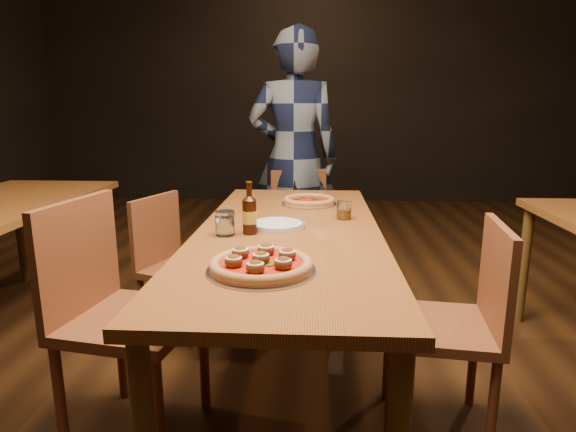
# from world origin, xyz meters

# --- Properties ---
(ground) EXTENTS (9.00, 9.00, 0.00)m
(ground) POSITION_xyz_m (0.00, 0.00, 0.00)
(ground) COLOR black
(table_main) EXTENTS (0.80, 2.00, 0.75)m
(table_main) POSITION_xyz_m (0.00, 0.00, 0.68)
(table_main) COLOR maroon
(table_main) RESTS_ON ground
(chair_main_nw) EXTENTS (0.53, 0.53, 0.98)m
(chair_main_nw) POSITION_xyz_m (-0.57, -0.39, 0.49)
(chair_main_nw) COLOR brown
(chair_main_nw) RESTS_ON ground
(chair_main_sw) EXTENTS (0.51, 0.51, 0.84)m
(chair_main_sw) POSITION_xyz_m (-0.59, 0.40, 0.42)
(chair_main_sw) COLOR brown
(chair_main_sw) RESTS_ON ground
(chair_main_e) EXTENTS (0.47, 0.47, 0.90)m
(chair_main_e) POSITION_xyz_m (0.60, -0.29, 0.45)
(chair_main_e) COLOR brown
(chair_main_e) RESTS_ON ground
(chair_end) EXTENTS (0.50, 0.50, 0.87)m
(chair_end) POSITION_xyz_m (0.05, 1.20, 0.43)
(chair_end) COLOR brown
(chair_end) RESTS_ON ground
(pizza_meatball) EXTENTS (0.36, 0.36, 0.07)m
(pizza_meatball) POSITION_xyz_m (-0.06, -0.56, 0.77)
(pizza_meatball) COLOR #B7B7BF
(pizza_meatball) RESTS_ON table_main
(pizza_margherita) EXTENTS (0.30, 0.30, 0.04)m
(pizza_margherita) POSITION_xyz_m (0.08, 0.55, 0.77)
(pizza_margherita) COLOR #B7B7BF
(pizza_margherita) RESTS_ON table_main
(plate_stack) EXTENTS (0.24, 0.24, 0.02)m
(plate_stack) POSITION_xyz_m (-0.05, 0.02, 0.76)
(plate_stack) COLOR white
(plate_stack) RESTS_ON table_main
(beer_bottle) EXTENTS (0.06, 0.06, 0.22)m
(beer_bottle) POSITION_xyz_m (-0.16, -0.09, 0.83)
(beer_bottle) COLOR black
(beer_bottle) RESTS_ON table_main
(water_glass) EXTENTS (0.08, 0.08, 0.10)m
(water_glass) POSITION_xyz_m (-0.26, -0.12, 0.80)
(water_glass) COLOR white
(water_glass) RESTS_ON table_main
(amber_glass) EXTENTS (0.07, 0.07, 0.09)m
(amber_glass) POSITION_xyz_m (0.25, 0.20, 0.79)
(amber_glass) COLOR #8E5610
(amber_glass) RESTS_ON table_main
(diner) EXTENTS (0.68, 0.46, 1.82)m
(diner) POSITION_xyz_m (-0.04, 1.46, 0.91)
(diner) COLOR black
(diner) RESTS_ON ground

